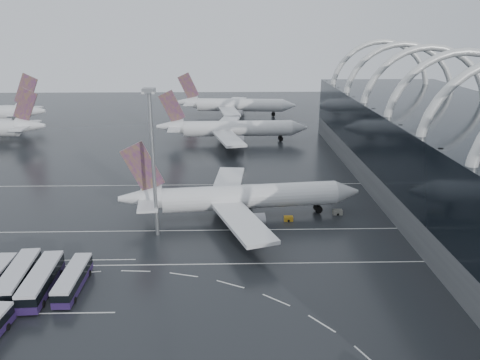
{
  "coord_description": "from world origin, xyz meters",
  "views": [
    {
      "loc": [
        6.73,
        -74.5,
        39.96
      ],
      "look_at": [
        9.12,
        22.94,
        7.0
      ],
      "focal_mm": 35.0,
      "sensor_mm": 36.0,
      "label": 1
    }
  ],
  "objects_px": {
    "gse_cart_belly_b": "(316,189)",
    "gse_cart_belly_e": "(265,191)",
    "gse_cart_belly_c": "(240,208)",
    "airliner_main": "(238,198)",
    "bus_row_near_b": "(18,277)",
    "gse_cart_belly_d": "(338,212)",
    "bus_row_near_c": "(41,280)",
    "airliner_gate_b": "(230,129)",
    "airliner_gate_c": "(233,105)",
    "floodlight_mast": "(152,146)",
    "gse_cart_belly_a": "(288,219)",
    "bus_row_near_d": "(73,279)"
  },
  "relations": [
    {
      "from": "bus_row_near_b",
      "to": "bus_row_near_c",
      "type": "relative_size",
      "value": 1.0
    },
    {
      "from": "gse_cart_belly_a",
      "to": "gse_cart_belly_e",
      "type": "distance_m",
      "value": 17.53
    },
    {
      "from": "airliner_gate_b",
      "to": "bus_row_near_d",
      "type": "xyz_separation_m",
      "value": [
        -25.08,
        -95.22,
        -2.91
      ]
    },
    {
      "from": "airliner_gate_c",
      "to": "gse_cart_belly_b",
      "type": "height_order",
      "value": "airliner_gate_c"
    },
    {
      "from": "airliner_gate_b",
      "to": "airliner_gate_c",
      "type": "bearing_deg",
      "value": 86.58
    },
    {
      "from": "airliner_gate_b",
      "to": "gse_cart_belly_b",
      "type": "height_order",
      "value": "airliner_gate_b"
    },
    {
      "from": "bus_row_near_c",
      "to": "bus_row_near_d",
      "type": "height_order",
      "value": "bus_row_near_c"
    },
    {
      "from": "airliner_main",
      "to": "bus_row_near_b",
      "type": "xyz_separation_m",
      "value": [
        -35.25,
        -27.72,
        -2.51
      ]
    },
    {
      "from": "airliner_gate_b",
      "to": "bus_row_near_b",
      "type": "relative_size",
      "value": 3.73
    },
    {
      "from": "airliner_main",
      "to": "airliner_gate_b",
      "type": "bearing_deg",
      "value": 84.78
    },
    {
      "from": "gse_cart_belly_e",
      "to": "floodlight_mast",
      "type": "bearing_deg",
      "value": -134.93
    },
    {
      "from": "floodlight_mast",
      "to": "bus_row_near_d",
      "type": "bearing_deg",
      "value": -117.8
    },
    {
      "from": "gse_cart_belly_e",
      "to": "bus_row_near_b",
      "type": "bearing_deg",
      "value": -134.82
    },
    {
      "from": "airliner_gate_b",
      "to": "gse_cart_belly_a",
      "type": "relative_size",
      "value": 28.0
    },
    {
      "from": "gse_cart_belly_c",
      "to": "gse_cart_belly_d",
      "type": "bearing_deg",
      "value": -7.47
    },
    {
      "from": "gse_cart_belly_b",
      "to": "gse_cart_belly_e",
      "type": "distance_m",
      "value": 12.92
    },
    {
      "from": "airliner_main",
      "to": "gse_cart_belly_b",
      "type": "bearing_deg",
      "value": 32.15
    },
    {
      "from": "airliner_gate_b",
      "to": "gse_cart_belly_b",
      "type": "relative_size",
      "value": 25.01
    },
    {
      "from": "floodlight_mast",
      "to": "gse_cart_belly_d",
      "type": "bearing_deg",
      "value": 13.73
    },
    {
      "from": "airliner_gate_b",
      "to": "gse_cart_belly_e",
      "type": "height_order",
      "value": "airliner_gate_b"
    },
    {
      "from": "gse_cart_belly_a",
      "to": "airliner_gate_b",
      "type": "bearing_deg",
      "value": 99.86
    },
    {
      "from": "gse_cart_belly_b",
      "to": "bus_row_near_b",
      "type": "bearing_deg",
      "value": -141.64
    },
    {
      "from": "bus_row_near_b",
      "to": "gse_cart_belly_a",
      "type": "distance_m",
      "value": 52.37
    },
    {
      "from": "gse_cart_belly_b",
      "to": "bus_row_near_d",
      "type": "bearing_deg",
      "value": -136.52
    },
    {
      "from": "airliner_main",
      "to": "airliner_gate_b",
      "type": "relative_size",
      "value": 0.98
    },
    {
      "from": "airliner_main",
      "to": "gse_cart_belly_c",
      "type": "relative_size",
      "value": 21.08
    },
    {
      "from": "gse_cart_belly_d",
      "to": "gse_cart_belly_e",
      "type": "bearing_deg",
      "value": 136.67
    },
    {
      "from": "bus_row_near_b",
      "to": "gse_cart_belly_d",
      "type": "relative_size",
      "value": 7.01
    },
    {
      "from": "airliner_gate_b",
      "to": "airliner_gate_c",
      "type": "xyz_separation_m",
      "value": [
        1.69,
        47.83,
        0.19
      ]
    },
    {
      "from": "airliner_gate_b",
      "to": "bus_row_near_c",
      "type": "xyz_separation_m",
      "value": [
        -29.75,
        -95.81,
        -2.7
      ]
    },
    {
      "from": "airliner_gate_c",
      "to": "gse_cart_belly_a",
      "type": "xyz_separation_m",
      "value": [
        10.39,
        -117.32,
        -4.27
      ]
    },
    {
      "from": "bus_row_near_b",
      "to": "airliner_gate_b",
      "type": "bearing_deg",
      "value": -23.92
    },
    {
      "from": "airliner_gate_c",
      "to": "airliner_gate_b",
      "type": "bearing_deg",
      "value": -87.41
    },
    {
      "from": "airliner_gate_c",
      "to": "gse_cart_belly_c",
      "type": "xyz_separation_m",
      "value": [
        0.35,
        -111.34,
        -4.11
      ]
    },
    {
      "from": "bus_row_near_d",
      "to": "gse_cart_belly_e",
      "type": "distance_m",
      "value": 54.47
    },
    {
      "from": "airliner_gate_b",
      "to": "gse_cart_belly_e",
      "type": "relative_size",
      "value": 27.98
    },
    {
      "from": "gse_cart_belly_e",
      "to": "bus_row_near_c",
      "type": "bearing_deg",
      "value": -131.31
    },
    {
      "from": "bus_row_near_c",
      "to": "floodlight_mast",
      "type": "bearing_deg",
      "value": -39.34
    },
    {
      "from": "airliner_main",
      "to": "gse_cart_belly_e",
      "type": "xyz_separation_m",
      "value": [
        6.96,
        14.74,
        -3.89
      ]
    },
    {
      "from": "airliner_main",
      "to": "gse_cart_belly_a",
      "type": "relative_size",
      "value": 27.55
    },
    {
      "from": "airliner_main",
      "to": "gse_cart_belly_d",
      "type": "bearing_deg",
      "value": -4.43
    },
    {
      "from": "bus_row_near_c",
      "to": "airliner_main",
      "type": "bearing_deg",
      "value": -50.15
    },
    {
      "from": "airliner_main",
      "to": "gse_cart_belly_e",
      "type": "relative_size",
      "value": 27.54
    },
    {
      "from": "airliner_main",
      "to": "bus_row_near_c",
      "type": "bearing_deg",
      "value": -143.9
    },
    {
      "from": "airliner_gate_c",
      "to": "bus_row_near_b",
      "type": "height_order",
      "value": "airliner_gate_c"
    },
    {
      "from": "airliner_main",
      "to": "gse_cart_belly_d",
      "type": "xyz_separation_m",
      "value": [
        21.75,
        0.79,
        -3.85
      ]
    },
    {
      "from": "gse_cart_belly_c",
      "to": "airliner_main",
      "type": "bearing_deg",
      "value": -98.6
    },
    {
      "from": "bus_row_near_c",
      "to": "gse_cart_belly_e",
      "type": "height_order",
      "value": "bus_row_near_c"
    },
    {
      "from": "floodlight_mast",
      "to": "gse_cart_belly_d",
      "type": "height_order",
      "value": "floodlight_mast"
    },
    {
      "from": "bus_row_near_d",
      "to": "floodlight_mast",
      "type": "xyz_separation_m",
      "value": [
        10.37,
        19.67,
        16.41
      ]
    }
  ]
}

